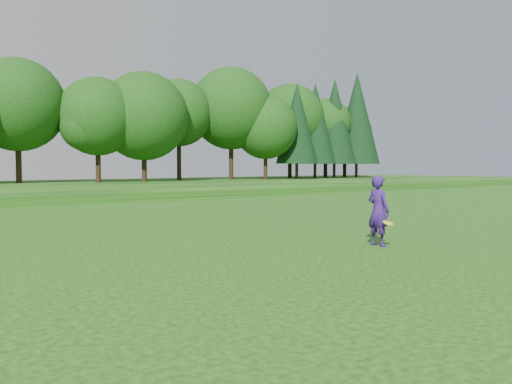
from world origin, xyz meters
TOP-DOWN VIEW (x-y plane):
  - ground at (0.00, 0.00)m, footprint 140.00×140.00m
  - walking_path at (0.00, 20.00)m, footprint 130.00×1.60m
  - woman at (4.10, 0.64)m, footprint 0.51×0.90m

SIDE VIEW (x-z plane):
  - ground at x=0.00m, z-range 0.00..0.00m
  - walking_path at x=0.00m, z-range 0.00..0.04m
  - woman at x=4.10m, z-range 0.00..1.88m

